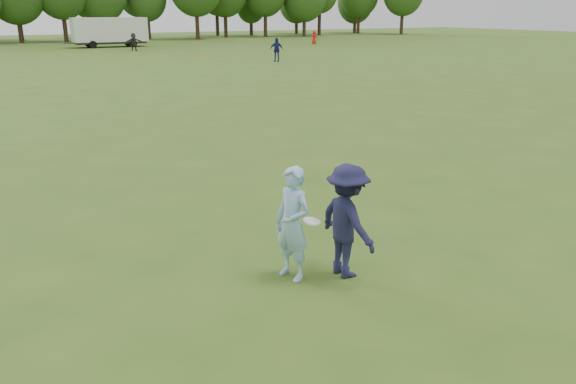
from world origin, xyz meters
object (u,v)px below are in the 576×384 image
Objects in this scene: thrower at (293,224)px; cargo_trailer at (110,31)px; defender at (347,221)px; player_far_b at (276,50)px; player_far_c at (314,37)px; field_cone at (197,56)px; player_far_d at (134,42)px.

cargo_trailer is (10.57, 59.79, 0.88)m from thrower.
player_far_b reaches higher than defender.
cargo_trailer is at bearing 35.10° from player_far_c.
cargo_trailer is at bearing -12.25° from defender.
thrower is at bearing -108.54° from field_cone.
thrower is 60.72m from cargo_trailer.
cargo_trailer is at bearing 144.36° from player_far_b.
defender is at bearing -78.47° from player_far_b.
thrower is 0.84m from defender.
player_far_d reaches higher than player_far_c.
player_far_c is (32.93, 53.95, -0.12)m from defender.
cargo_trailer reaches higher than thrower.
defender is 53.67m from player_far_d.
player_far_c is at bearing 89.21° from player_far_b.
player_far_c is (15.67, 19.44, -0.15)m from player_far_b.
defender is 60.91m from cargo_trailer.
defender is (0.78, -0.33, 0.01)m from thrower.
player_far_b is 1.19× the size of player_far_c.
defender is 6.00× the size of field_cone.
player_far_b is (17.26, 34.52, 0.04)m from defender.
thrower is 63.34m from player_far_c.
thrower reaches higher than player_far_c.
player_far_b reaches higher than player_far_d.
player_far_b reaches higher than player_far_c.
defender is 1.15× the size of player_far_c.
cargo_trailer is (-23.14, 6.16, 0.99)m from player_far_c.
thrower reaches higher than field_cone.
field_cone is (-19.81, -12.20, -0.63)m from player_far_c.
player_far_c is at bearing 132.28° from thrower.
defender is at bearing 108.61° from player_far_c.
cargo_trailer is (-7.47, 25.60, 0.84)m from player_far_b.
player_far_c is at bearing 31.61° from field_cone.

